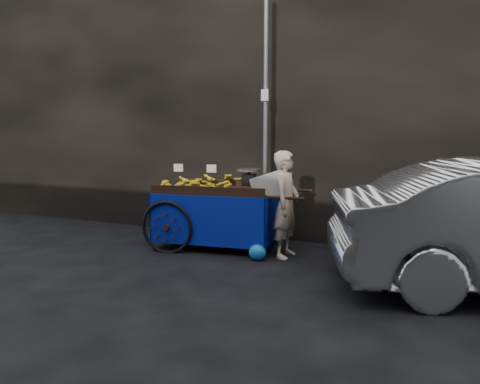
% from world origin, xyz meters
% --- Properties ---
extents(ground, '(80.00, 80.00, 0.00)m').
position_xyz_m(ground, '(0.00, 0.00, 0.00)').
color(ground, black).
rests_on(ground, ground).
extents(building_wall, '(13.50, 2.00, 5.00)m').
position_xyz_m(building_wall, '(0.39, 2.60, 2.50)').
color(building_wall, black).
rests_on(building_wall, ground).
extents(street_pole, '(0.12, 0.10, 4.00)m').
position_xyz_m(street_pole, '(0.30, 1.30, 2.01)').
color(street_pole, slate).
rests_on(street_pole, ground).
extents(banana_cart, '(2.60, 1.45, 1.35)m').
position_xyz_m(banana_cart, '(-0.37, 0.78, 0.83)').
color(banana_cart, black).
rests_on(banana_cart, ground).
extents(vendor, '(0.70, 0.58, 1.56)m').
position_xyz_m(vendor, '(0.88, 0.60, 0.78)').
color(vendor, '#C5AC92').
rests_on(vendor, ground).
extents(plastic_bag, '(0.26, 0.21, 0.23)m').
position_xyz_m(plastic_bag, '(0.58, 0.25, 0.12)').
color(plastic_bag, blue).
rests_on(plastic_bag, ground).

